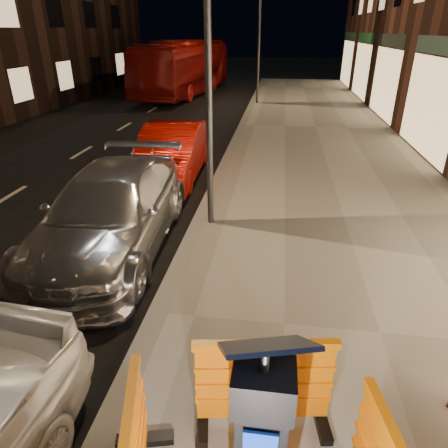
# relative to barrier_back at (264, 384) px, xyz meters

# --- Properties ---
(ground_plane) EXTENTS (120.00, 120.00, 0.00)m
(ground_plane) POSITION_rel_barrier_back_xyz_m (-1.53, 1.54, -0.68)
(ground_plane) COLOR black
(ground_plane) RESTS_ON ground
(sidewalk) EXTENTS (6.00, 60.00, 0.15)m
(sidewalk) POSITION_rel_barrier_back_xyz_m (1.47, 1.54, -0.60)
(sidewalk) COLOR gray
(sidewalk) RESTS_ON ground
(kerb) EXTENTS (0.30, 60.00, 0.15)m
(kerb) POSITION_rel_barrier_back_xyz_m (-1.53, 1.54, -0.60)
(kerb) COLOR slate
(kerb) RESTS_ON ground
(barrier_back) EXTENTS (1.42, 0.76, 1.05)m
(barrier_back) POSITION_rel_barrier_back_xyz_m (0.00, 0.00, 0.00)
(barrier_back) COLOR orange
(barrier_back) RESTS_ON sidewalk
(car_silver) EXTENTS (2.27, 5.12, 1.46)m
(car_silver) POSITION_rel_barrier_back_xyz_m (-2.94, 3.51, -0.68)
(car_silver) COLOR silver
(car_silver) RESTS_ON ground
(car_red) EXTENTS (1.66, 4.40, 1.43)m
(car_red) POSITION_rel_barrier_back_xyz_m (-2.86, 7.55, -0.68)
(car_red) COLOR #A40F07
(car_red) RESTS_ON ground
(bus_doubledecker) EXTENTS (3.85, 11.61, 3.17)m
(bus_doubledecker) POSITION_rel_barrier_back_xyz_m (-6.04, 23.22, -0.68)
(bus_doubledecker) COLOR maroon
(bus_doubledecker) RESTS_ON ground
(street_lamp_mid) EXTENTS (0.12, 0.12, 6.00)m
(street_lamp_mid) POSITION_rel_barrier_back_xyz_m (-1.28, 4.54, 2.47)
(street_lamp_mid) COLOR #3F3F44
(street_lamp_mid) RESTS_ON sidewalk
(street_lamp_far) EXTENTS (0.12, 0.12, 6.00)m
(street_lamp_far) POSITION_rel_barrier_back_xyz_m (-1.28, 19.54, 2.47)
(street_lamp_far) COLOR #3F3F44
(street_lamp_far) RESTS_ON sidewalk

